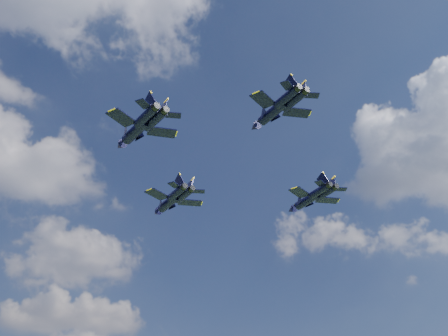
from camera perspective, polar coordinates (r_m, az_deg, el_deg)
jet_lead at (r=113.97m, az=-5.71°, el=-3.55°), size 12.43×16.18×3.84m
jet_left at (r=89.22m, az=-9.06°, el=3.66°), size 11.73×15.56×3.67m
jet_right at (r=110.00m, az=8.34°, el=-3.30°), size 11.45×14.84×3.53m
jet_slot at (r=85.90m, az=4.85°, el=5.59°), size 10.67×13.92×3.30m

